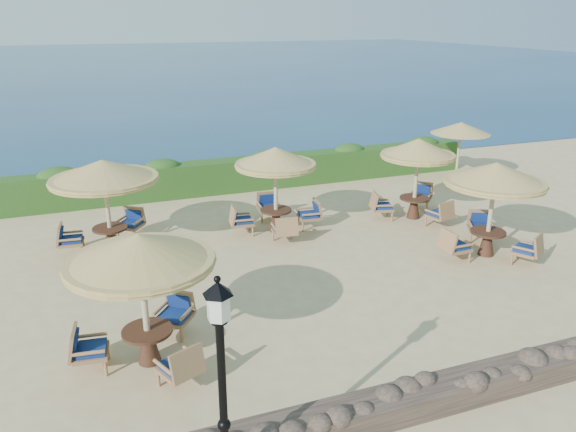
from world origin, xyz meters
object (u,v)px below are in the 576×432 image
Objects in this scene: cafe_set_2 at (105,185)px; cafe_set_3 at (276,177)px; lamp_post at (223,403)px; extra_parasol at (461,128)px; cafe_set_4 at (417,165)px; cafe_set_0 at (142,273)px; cafe_set_1 at (494,190)px.

cafe_set_3 is (4.89, -0.18, -0.22)m from cafe_set_2.
cafe_set_3 is (4.02, 9.39, 0.17)m from lamp_post.
extra_parasol is 0.90× the size of cafe_set_4.
lamp_post is at bearing -80.84° from cafe_set_0.
cafe_set_4 is at bearing -3.82° from cafe_set_2.
cafe_set_2 is (-13.47, -2.43, -0.22)m from extra_parasol.
extra_parasol is at bearing 43.60° from lamp_post.
lamp_post is at bearing -113.20° from cafe_set_3.
lamp_post reaches higher than cafe_set_1.
cafe_set_2 reaches higher than extra_parasol.
lamp_post is 10.21m from cafe_set_3.
lamp_post is 17.41m from extra_parasol.
extra_parasol is 8.98m from cafe_set_3.
lamp_post reaches higher than extra_parasol.
cafe_set_0 is 7.37m from cafe_set_3.
cafe_set_4 is (8.67, 8.93, 0.25)m from lamp_post.
cafe_set_0 and cafe_set_4 have the same top height.
lamp_post is 1.23× the size of cafe_set_4.
cafe_set_1 is at bearing -22.16° from cafe_set_2.
extra_parasol is at bearing 38.03° from cafe_set_4.
cafe_set_3 is 4.67m from cafe_set_4.
extra_parasol is (12.60, 12.00, 0.62)m from lamp_post.
cafe_set_1 is 0.94× the size of cafe_set_2.
cafe_set_2 is at bearing -169.75° from extra_parasol.
cafe_set_0 is 9.69m from cafe_set_1.
cafe_set_4 is (-3.93, -3.07, -0.37)m from extra_parasol.
extra_parasol is at bearing 60.07° from cafe_set_1.
cafe_set_0 is at bearing -147.61° from extra_parasol.
cafe_set_1 is 3.35m from cafe_set_4.
cafe_set_2 is 9.56m from cafe_set_4.
cafe_set_2 is (-0.28, 5.93, 0.05)m from cafe_set_0.
cafe_set_0 is at bearing -168.39° from cafe_set_1.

